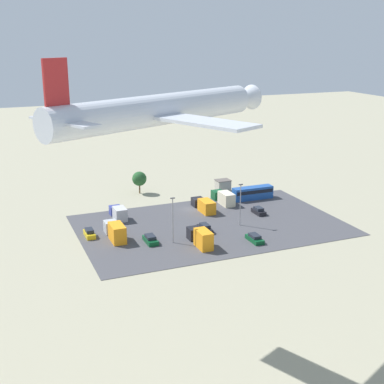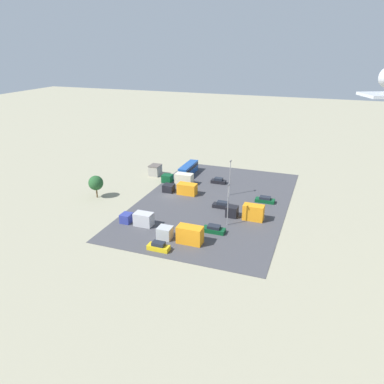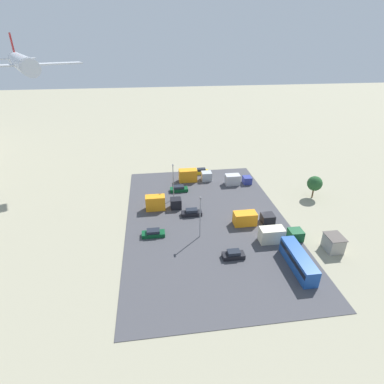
% 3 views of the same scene
% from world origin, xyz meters
% --- Properties ---
extents(ground_plane, '(400.00, 400.00, 0.00)m').
position_xyz_m(ground_plane, '(0.00, 0.00, 0.00)').
color(ground_plane, gray).
extents(parking_lot_surface, '(55.18, 34.83, 0.08)m').
position_xyz_m(parking_lot_surface, '(0.00, 11.66, 0.04)').
color(parking_lot_surface, '#424247').
rests_on(parking_lot_surface, ground).
extents(shed_building, '(3.68, 3.09, 3.11)m').
position_xyz_m(shed_building, '(-13.15, -10.25, 1.56)').
color(shed_building, '#9E998E').
rests_on(shed_building, ground).
extents(bus, '(10.20, 2.55, 3.07)m').
position_xyz_m(bus, '(-17.04, -1.41, 1.74)').
color(bus, '#1E4C9E').
rests_on(bus, ground).
extents(parked_car_0, '(1.81, 4.04, 1.54)m').
position_xyz_m(parked_car_0, '(-12.98, 9.01, 0.72)').
color(parked_car_0, black).
rests_on(parked_car_0, ground).
extents(parked_car_1, '(1.74, 4.21, 1.64)m').
position_xyz_m(parked_car_1, '(25.27, 8.67, 0.76)').
color(parked_car_1, gold).
rests_on(parked_car_1, ground).
extents(parked_car_2, '(1.91, 4.65, 1.44)m').
position_xyz_m(parked_car_2, '(-4.18, 23.36, 0.68)').
color(parked_car_2, '#0C4723').
rests_on(parked_car_2, ground).
extents(parked_car_3, '(1.77, 4.62, 1.56)m').
position_xyz_m(parked_car_3, '(2.63, 14.61, 0.73)').
color(parked_car_3, black).
rests_on(parked_car_3, ground).
extents(parked_car_4, '(1.98, 4.60, 1.51)m').
position_xyz_m(parked_car_4, '(14.92, 16.29, 0.71)').
color(parked_car_4, '#0C4723').
rests_on(parked_car_4, ground).
extents(parked_truck_0, '(2.31, 8.26, 3.44)m').
position_xyz_m(parked_truck_0, '(6.40, 21.26, 1.65)').
color(parked_truck_0, black).
rests_on(parked_truck_0, ground).
extents(parked_truck_1, '(2.58, 8.88, 2.82)m').
position_xyz_m(parked_truck_1, '(-2.48, 2.33, 1.37)').
color(parked_truck_1, black).
rests_on(parked_truck_1, ground).
extents(parked_truck_2, '(2.46, 7.20, 2.80)m').
position_xyz_m(parked_truck_2, '(17.07, 0.25, 1.36)').
color(parked_truck_2, navy).
rests_on(parked_truck_2, ground).
extents(parked_truck_3, '(2.54, 8.70, 2.98)m').
position_xyz_m(parked_truck_3, '(-9.09, -1.06, 1.44)').
color(parked_truck_3, '#0C4723').
rests_on(parked_truck_3, ground).
extents(parked_truck_4, '(2.53, 9.11, 3.43)m').
position_xyz_m(parked_truck_4, '(20.70, 11.73, 1.65)').
color(parked_truck_4, '#ADB2B7').
rests_on(parked_truck_4, ground).
extents(tree_near_shed, '(3.65, 3.65, 5.69)m').
position_xyz_m(tree_near_shed, '(7.16, -16.74, 3.85)').
color(tree_near_shed, brown).
rests_on(tree_near_shed, ground).
extents(light_pole_lot_centre, '(0.90, 0.28, 9.07)m').
position_xyz_m(light_pole_lot_centre, '(-5.68, 14.06, 5.05)').
color(light_pole_lot_centre, gray).
rests_on(light_pole_lot_centre, ground).
extents(light_pole_lot_edge, '(0.90, 0.28, 9.18)m').
position_xyz_m(light_pole_lot_edge, '(10.87, 17.99, 5.10)').
color(light_pole_lot_edge, gray).
rests_on(light_pole_lot_edge, ground).
extents(airplane, '(31.04, 25.87, 7.98)m').
position_xyz_m(airplane, '(23.49, 50.66, 30.80)').
color(airplane, silver).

